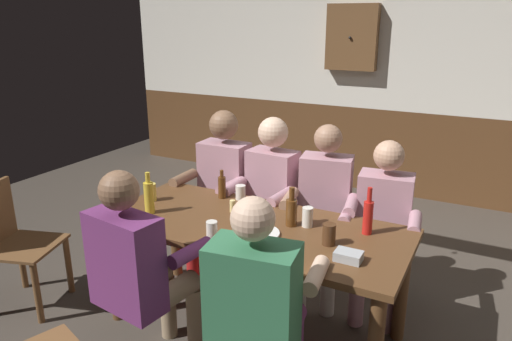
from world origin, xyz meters
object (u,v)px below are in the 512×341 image
(bottle_3, at_px, (149,196))
(bottle_1, at_px, (291,211))
(pint_glass_4, at_px, (152,192))
(wall_dart_cabinet, at_px, (352,37))
(person_4, at_px, (139,265))
(bottle_0, at_px, (368,216))
(person_0, at_px, (220,183))
(chair_empty_near_left, at_px, (13,242))
(person_2, at_px, (323,206))
(plate_0, at_px, (257,233))
(condiment_caddy, at_px, (348,256))
(pint_glass_0, at_px, (241,192))
(pint_glass_2, at_px, (212,230))
(person_5, at_px, (258,302))
(pint_glass_1, at_px, (329,234))
(dining_table, at_px, (253,239))
(pint_glass_3, at_px, (307,217))
(person_3, at_px, (382,221))
(table_candle, at_px, (233,206))
(bottle_2, at_px, (222,187))
(person_1, at_px, (268,193))

(bottle_3, bearing_deg, bottle_1, 15.34)
(pint_glass_4, xyz_separation_m, wall_dart_cabinet, (0.49, 2.85, 0.94))
(person_4, relative_size, bottle_0, 4.30)
(person_0, bearing_deg, chair_empty_near_left, 49.07)
(person_0, distance_m, bottle_0, 1.37)
(person_2, xyz_separation_m, plate_0, (-0.14, -0.76, 0.07))
(wall_dart_cabinet, bearing_deg, condiment_caddy, -72.50)
(chair_empty_near_left, bearing_deg, pint_glass_0, 104.66)
(person_4, relative_size, pint_glass_2, 12.04)
(condiment_caddy, height_order, pint_glass_0, pint_glass_0)
(person_5, xyz_separation_m, pint_glass_1, (0.13, 0.60, 0.13))
(dining_table, relative_size, plate_0, 7.02)
(pint_glass_0, distance_m, pint_glass_3, 0.62)
(condiment_caddy, height_order, wall_dart_cabinet, wall_dart_cabinet)
(person_3, distance_m, bottle_3, 1.55)
(person_0, bearing_deg, table_candle, 127.41)
(dining_table, bearing_deg, pint_glass_2, -112.71)
(bottle_0, height_order, bottle_2, bottle_0)
(condiment_caddy, xyz_separation_m, bottle_0, (-0.00, 0.37, 0.09))
(bottle_3, bearing_deg, dining_table, 12.83)
(person_3, bearing_deg, bottle_2, 10.75)
(wall_dart_cabinet, bearing_deg, pint_glass_3, -77.42)
(person_3, height_order, condiment_caddy, person_3)
(pint_glass_3, bearing_deg, table_candle, -178.26)
(pint_glass_4, bearing_deg, person_4, -56.15)
(table_candle, height_order, pint_glass_2, pint_glass_2)
(person_4, distance_m, bottle_3, 0.60)
(chair_empty_near_left, bearing_deg, dining_table, 90.00)
(bottle_1, bearing_deg, bottle_0, 12.81)
(person_4, bearing_deg, pint_glass_4, 131.86)
(bottle_0, bearing_deg, bottle_1, -167.19)
(bottle_0, bearing_deg, person_0, 160.56)
(bottle_0, bearing_deg, person_4, -141.08)
(bottle_3, height_order, pint_glass_1, bottle_3)
(bottle_1, bearing_deg, person_1, 127.94)
(dining_table, distance_m, bottle_1, 0.30)
(pint_glass_3, bearing_deg, pint_glass_4, -174.98)
(pint_glass_2, bearing_deg, pint_glass_3, 43.68)
(person_5, xyz_separation_m, pint_glass_0, (-0.64, 0.97, 0.12))
(condiment_caddy, bearing_deg, person_5, -121.55)
(person_4, bearing_deg, plate_0, 56.36)
(chair_empty_near_left, relative_size, bottle_0, 3.09)
(person_4, bearing_deg, pint_glass_1, 41.95)
(table_candle, bearing_deg, person_5, -52.57)
(person_5, bearing_deg, bottle_2, 121.11)
(person_1, bearing_deg, plate_0, 116.20)
(person_5, distance_m, pint_glass_1, 0.62)
(bottle_3, relative_size, wall_dart_cabinet, 0.39)
(person_1, height_order, person_2, person_1)
(dining_table, bearing_deg, condiment_caddy, -15.15)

